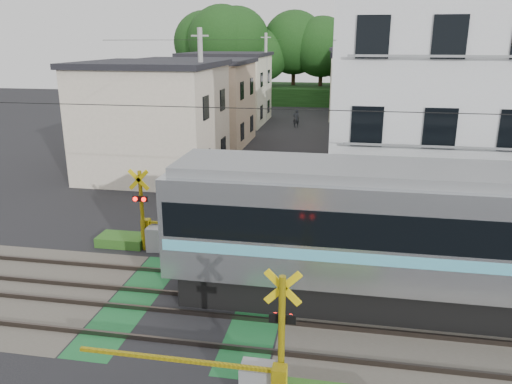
% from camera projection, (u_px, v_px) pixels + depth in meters
% --- Properties ---
extents(ground, '(120.00, 120.00, 0.00)m').
position_uv_depth(ground, '(194.00, 306.00, 14.49)').
color(ground, black).
extents(track_bed, '(120.00, 120.00, 0.14)m').
position_uv_depth(track_bed, '(194.00, 305.00, 14.48)').
color(track_bed, '#47423A').
rests_on(track_bed, ground).
extents(crossing_signal_near, '(4.74, 0.65, 3.09)m').
position_uv_depth(crossing_signal_near, '(261.00, 375.00, 10.41)').
color(crossing_signal_near, yellow).
rests_on(crossing_signal_near, ground).
extents(crossing_signal_far, '(4.74, 0.65, 3.09)m').
position_uv_depth(crossing_signal_far, '(155.00, 232.00, 18.16)').
color(crossing_signal_far, yellow).
rests_on(crossing_signal_far, ground).
extents(apartment_block, '(10.20, 8.36, 9.30)m').
position_uv_depth(apartment_block, '(455.00, 109.00, 20.62)').
color(apartment_block, silver).
rests_on(apartment_block, ground).
extents(houses_row, '(22.07, 31.35, 6.80)m').
position_uv_depth(houses_row, '(296.00, 97.00, 37.89)').
color(houses_row, beige).
rests_on(houses_row, ground).
extents(tree_hill, '(40.00, 13.31, 11.59)m').
position_uv_depth(tree_hill, '(314.00, 52.00, 58.37)').
color(tree_hill, '#193F15').
rests_on(tree_hill, ground).
extents(catenary, '(60.00, 5.04, 7.00)m').
position_uv_depth(catenary, '(421.00, 196.00, 12.42)').
color(catenary, '#2D2D33').
rests_on(catenary, ground).
extents(utility_poles, '(7.90, 42.00, 8.00)m').
position_uv_depth(utility_poles, '(274.00, 89.00, 35.12)').
color(utility_poles, '#A5A5A0').
rests_on(utility_poles, ground).
extents(pedestrian, '(0.66, 0.52, 1.61)m').
position_uv_depth(pedestrian, '(296.00, 118.00, 43.66)').
color(pedestrian, '#2C3037').
rests_on(pedestrian, ground).
extents(weed_patches, '(10.25, 8.80, 0.40)m').
position_uv_depth(weed_patches, '(253.00, 307.00, 14.06)').
color(weed_patches, '#2D5E1E').
rests_on(weed_patches, ground).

